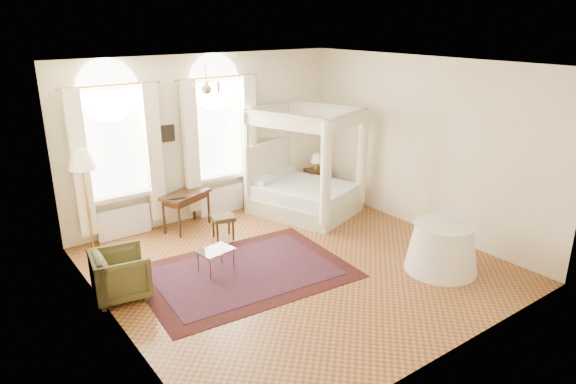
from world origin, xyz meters
The scene contains 18 objects.
ground centered at (0.00, 0.00, 0.00)m, with size 6.00×6.00×0.00m, color #995A2C.
room_walls centered at (0.00, 0.00, 1.98)m, with size 6.00×6.00×6.00m.
window_left centered at (-1.90, 2.87, 1.49)m, with size 1.62×0.27×3.29m.
window_right centered at (0.20, 2.87, 1.49)m, with size 1.62×0.27×3.29m.
chandelier centered at (-0.90, 1.20, 2.91)m, with size 0.51×0.45×0.50m.
wall_pictures centered at (0.09, 2.97, 1.89)m, with size 2.54×0.03×0.39m.
canopy_bed centered at (1.66, 1.89, 0.50)m, with size 2.23×2.46×2.22m.
nightstand centered at (2.49, 2.54, 0.32)m, with size 0.45×0.41×0.65m, color #311B0D.
nightstand_lamp centered at (2.49, 2.54, 0.89)m, with size 0.25×0.25×0.37m.
writing_desk centered at (-0.76, 2.56, 0.63)m, with size 1.10×0.85×0.74m.
laptop centered at (-1.01, 2.44, 0.75)m, with size 0.37×0.24×0.03m, color black.
stool centered at (-0.44, 1.70, 0.38)m, with size 0.49×0.49×0.46m.
armchair centered at (-2.70, 0.74, 0.36)m, with size 0.78×0.80×0.73m, color #443F1D.
coffee_table centered at (-1.18, 0.62, 0.34)m, with size 0.61×0.48×0.38m.
floor_lamp centered at (-2.56, 2.70, 1.58)m, with size 0.48×0.48×1.85m.
oriental_rug centered at (-0.84, 0.30, 0.01)m, with size 3.47×2.62×0.01m.
side_table centered at (1.83, -1.52, 0.39)m, with size 1.17×1.17×0.80m.
book centered at (1.94, -1.52, 0.81)m, with size 0.19×0.25×0.02m, color black.
Camera 1 is at (-4.72, -6.18, 3.96)m, focal length 32.00 mm.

